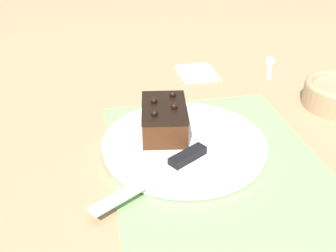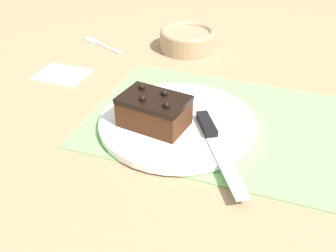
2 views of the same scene
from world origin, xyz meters
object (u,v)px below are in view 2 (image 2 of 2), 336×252
chocolate_cake (154,111)px  small_bowl (188,39)px  cake_plate (177,122)px  serving_knife (213,137)px  dessert_fork (99,43)px

chocolate_cake → small_bowl: size_ratio=0.89×
cake_plate → chocolate_cake: chocolate_cake is taller
small_bowl → cake_plate: bearing=-75.2°
cake_plate → serving_knife: serving_knife is taller
cake_plate → small_bowl: 0.36m
serving_knife → dessert_fork: bearing=-72.1°
dessert_fork → cake_plate: bearing=-107.5°
chocolate_cake → small_bowl: chocolate_cake is taller
cake_plate → dessert_fork: bearing=136.9°
cake_plate → serving_knife: 0.08m
cake_plate → small_bowl: size_ratio=2.00×
chocolate_cake → dessert_fork: size_ratio=0.88×
serving_knife → dessert_fork: (-0.40, 0.34, -0.02)m
chocolate_cake → small_bowl: bearing=98.9°
chocolate_cake → serving_knife: 0.11m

